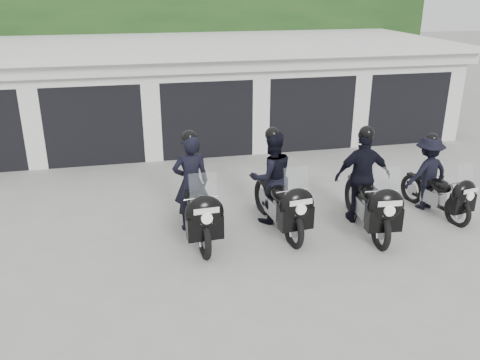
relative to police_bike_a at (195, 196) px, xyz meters
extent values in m
plane|color=gray|center=(1.02, -0.70, -0.85)|extent=(80.00, 80.00, 0.00)
cube|color=silver|center=(1.02, 7.80, 0.55)|extent=(16.00, 6.00, 2.80)
cube|color=silver|center=(1.02, 7.60, 2.03)|extent=(16.40, 6.80, 0.16)
cube|color=silver|center=(1.02, 4.55, 1.80)|extent=(16.40, 0.12, 0.40)
cube|color=black|center=(1.02, 4.78, -0.73)|extent=(16.00, 0.06, 0.24)
cube|color=silver|center=(-3.63, 4.95, 0.55)|extent=(0.50, 0.50, 2.80)
cube|color=black|center=(-2.08, 6.00, 0.25)|extent=(2.60, 2.60, 2.20)
cube|color=silver|center=(-2.08, 4.95, 1.65)|extent=(2.60, 0.50, 0.60)
cube|color=silver|center=(-0.53, 4.95, 0.55)|extent=(0.50, 0.50, 2.80)
cube|color=black|center=(1.02, 6.00, 0.25)|extent=(2.60, 2.60, 2.20)
cube|color=silver|center=(1.02, 4.95, 1.65)|extent=(2.60, 0.50, 0.60)
cube|color=silver|center=(2.57, 4.95, 0.55)|extent=(0.50, 0.50, 2.80)
cube|color=black|center=(4.12, 6.00, 0.25)|extent=(2.60, 2.60, 2.20)
cube|color=silver|center=(4.12, 4.95, 1.65)|extent=(2.60, 0.50, 0.60)
cube|color=silver|center=(5.67, 4.95, 0.55)|extent=(0.50, 0.50, 2.80)
cube|color=black|center=(7.22, 6.00, 0.25)|extent=(2.60, 2.60, 2.20)
cube|color=silver|center=(7.22, 4.95, 1.65)|extent=(2.60, 0.50, 0.60)
cube|color=silver|center=(8.77, 4.95, 0.55)|extent=(0.50, 0.50, 2.80)
cube|color=#173513|center=(1.02, 11.80, 1.30)|extent=(20.00, 2.00, 4.30)
cylinder|color=black|center=(-5.48, 13.30, 0.80)|extent=(0.24, 0.24, 3.30)
cylinder|color=black|center=(4.02, 13.30, 0.80)|extent=(0.24, 0.24, 3.30)
cylinder|color=black|center=(8.52, 13.30, 0.80)|extent=(0.24, 0.24, 3.30)
torus|color=black|center=(0.05, -0.82, -0.50)|extent=(0.18, 0.84, 0.83)
torus|color=black|center=(-0.05, 0.82, -0.50)|extent=(0.18, 0.84, 0.83)
cube|color=#9F9FA4|center=(0.00, 0.02, -0.42)|extent=(0.33, 0.64, 0.36)
cube|color=black|center=(0.00, 0.00, -0.60)|extent=(0.18, 1.48, 0.07)
ellipsoid|color=black|center=(0.01, -0.17, -0.03)|extent=(0.41, 0.68, 0.33)
cube|color=black|center=(-0.02, 0.32, -0.01)|extent=(0.33, 0.64, 0.11)
ellipsoid|color=black|center=(0.06, -0.91, 0.03)|extent=(0.74, 0.42, 0.68)
cube|color=black|center=(0.06, -0.91, -0.23)|extent=(0.67, 0.29, 0.46)
cube|color=#B2BFC6|center=(0.05, -0.88, 0.49)|extent=(0.51, 0.16, 0.58)
cylinder|color=silver|center=(0.04, -0.68, 0.24)|extent=(0.64, 0.07, 0.03)
cube|color=silver|center=(0.07, -1.10, 0.17)|extent=(0.46, 0.04, 0.10)
cube|color=silver|center=(0.07, -1.07, -0.03)|extent=(0.21, 0.03, 0.11)
imported|color=black|center=(-0.02, 0.34, 0.15)|extent=(0.76, 0.52, 2.00)
sphere|color=black|center=(-0.02, 0.34, 1.08)|extent=(0.31, 0.31, 0.31)
torus|color=black|center=(1.78, -0.79, -0.51)|extent=(0.22, 0.82, 0.81)
torus|color=black|center=(1.59, 0.81, -0.51)|extent=(0.22, 0.82, 0.81)
cube|color=#9F9FA4|center=(1.68, 0.03, -0.43)|extent=(0.36, 0.64, 0.36)
cube|color=black|center=(1.68, 0.01, -0.61)|extent=(0.26, 1.45, 0.07)
ellipsoid|color=black|center=(1.70, -0.16, -0.05)|extent=(0.43, 0.68, 0.32)
cube|color=black|center=(1.65, 0.32, -0.03)|extent=(0.36, 0.64, 0.11)
ellipsoid|color=black|center=(1.79, -0.88, 0.02)|extent=(0.74, 0.45, 0.67)
cube|color=black|center=(1.79, -0.88, -0.24)|extent=(0.67, 0.32, 0.45)
cube|color=#B2BFC6|center=(1.78, -0.84, 0.46)|extent=(0.50, 0.18, 0.57)
cylinder|color=silver|center=(1.76, -0.65, 0.22)|extent=(0.62, 0.10, 0.03)
cube|color=silver|center=(1.81, -1.06, 0.15)|extent=(0.45, 0.07, 0.10)
cube|color=silver|center=(1.80, -1.03, -0.05)|extent=(0.20, 0.04, 0.11)
imported|color=black|center=(1.65, 0.34, 0.13)|extent=(1.03, 0.85, 1.96)
sphere|color=black|center=(1.65, 0.34, 1.04)|extent=(0.30, 0.30, 0.30)
torus|color=black|center=(3.37, -1.21, -0.50)|extent=(0.20, 0.83, 0.83)
torus|color=black|center=(3.53, 0.41, -0.50)|extent=(0.20, 0.83, 0.83)
cube|color=#9F9FA4|center=(3.45, -0.38, -0.42)|extent=(0.35, 0.65, 0.36)
cube|color=black|center=(3.45, -0.40, -0.60)|extent=(0.23, 1.47, 0.07)
ellipsoid|color=black|center=(3.43, -0.57, -0.04)|extent=(0.43, 0.68, 0.33)
cube|color=black|center=(3.48, -0.08, -0.02)|extent=(0.35, 0.65, 0.11)
ellipsoid|color=black|center=(3.36, -1.30, 0.03)|extent=(0.74, 0.44, 0.68)
cube|color=black|center=(3.36, -1.30, -0.23)|extent=(0.68, 0.31, 0.45)
cube|color=#B2BFC6|center=(3.37, -1.27, 0.48)|extent=(0.51, 0.18, 0.58)
cylinder|color=silver|center=(3.38, -1.07, 0.23)|extent=(0.63, 0.09, 0.03)
cube|color=silver|center=(3.34, -1.49, 0.16)|extent=(0.45, 0.06, 0.10)
cube|color=silver|center=(3.35, -1.46, -0.04)|extent=(0.20, 0.04, 0.11)
imported|color=black|center=(3.48, -0.06, 0.14)|extent=(1.22, 0.77, 1.98)
sphere|color=black|center=(3.48, -0.06, 1.07)|extent=(0.31, 0.31, 0.31)
torus|color=black|center=(5.38, -0.69, -0.56)|extent=(0.24, 0.70, 0.69)
torus|color=black|center=(5.10, 0.64, -0.56)|extent=(0.24, 0.70, 0.69)
cube|color=#9F9FA4|center=(5.23, -0.01, -0.49)|extent=(0.35, 0.56, 0.30)
cube|color=black|center=(5.24, -0.03, -0.65)|extent=(0.33, 1.22, 0.06)
ellipsoid|color=black|center=(5.26, -0.16, -0.17)|extent=(0.41, 0.59, 0.27)
cube|color=black|center=(5.18, 0.23, -0.16)|extent=(0.35, 0.56, 0.09)
ellipsoid|color=black|center=(5.39, -0.76, -0.12)|extent=(0.65, 0.43, 0.57)
cube|color=black|center=(5.39, -0.76, -0.33)|extent=(0.58, 0.32, 0.38)
cube|color=#B2BFC6|center=(5.39, -0.74, 0.26)|extent=(0.43, 0.19, 0.48)
cylinder|color=silver|center=(5.35, -0.58, 0.05)|extent=(0.52, 0.13, 0.03)
cube|color=silver|center=(5.42, -0.92, 0.00)|extent=(0.37, 0.09, 0.08)
cube|color=silver|center=(5.42, -0.89, -0.17)|extent=(0.17, 0.05, 0.09)
imported|color=black|center=(5.18, 0.25, -0.03)|extent=(1.16, 0.76, 1.66)
sphere|color=black|center=(5.18, 0.25, 0.75)|extent=(0.25, 0.25, 0.25)
camera|label=1|loc=(-1.09, -9.05, 3.88)|focal=38.00mm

